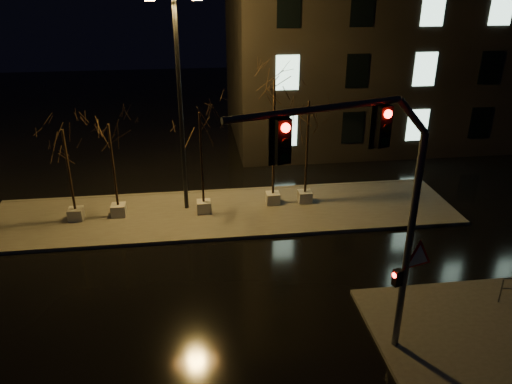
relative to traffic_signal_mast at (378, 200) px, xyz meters
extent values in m
plane|color=black|center=(-3.29, 4.29, -5.28)|extent=(90.00, 90.00, 0.00)
cube|color=#494741|center=(-3.29, 10.29, -5.21)|extent=(22.00, 5.00, 0.15)
cube|color=#494741|center=(4.21, 0.79, -5.21)|extent=(7.00, 5.00, 0.15)
cube|color=black|center=(10.71, 22.29, 2.22)|extent=(25.00, 12.00, 15.00)
cube|color=#ACA9A1|center=(-10.19, 10.32, -4.86)|extent=(0.65, 0.65, 0.55)
cylinder|color=black|center=(-10.19, 10.32, -2.70)|extent=(0.11, 0.11, 3.77)
cube|color=#ACA9A1|center=(-8.28, 10.50, -4.86)|extent=(0.65, 0.65, 0.55)
cylinder|color=black|center=(-8.28, 10.50, -2.65)|extent=(0.11, 0.11, 3.88)
cube|color=#ACA9A1|center=(-4.31, 10.35, -4.86)|extent=(0.65, 0.65, 0.55)
cylinder|color=black|center=(-4.31, 10.35, -2.44)|extent=(0.11, 0.11, 4.30)
cube|color=#ACA9A1|center=(-0.91, 10.87, -4.86)|extent=(0.65, 0.65, 0.55)
cylinder|color=black|center=(-0.91, 10.87, -1.81)|extent=(0.11, 0.11, 5.54)
cube|color=#ACA9A1|center=(0.69, 10.85, -4.86)|extent=(0.65, 0.65, 0.55)
cylinder|color=black|center=(0.69, 10.85, -2.33)|extent=(0.11, 0.11, 4.51)
cylinder|color=#595C61|center=(1.21, 0.38, -1.74)|extent=(0.20, 0.20, 6.79)
cylinder|color=#595C61|center=(-1.86, -0.57, 2.60)|extent=(4.37, 1.48, 0.16)
cube|color=black|center=(-0.09, -0.02, 1.98)|extent=(0.40, 0.34, 1.02)
cube|color=black|center=(-2.68, -0.82, 1.98)|extent=(0.40, 0.34, 1.02)
cube|color=black|center=(0.97, 0.30, -2.65)|extent=(0.30, 0.27, 0.51)
cone|color=red|center=(1.55, 0.42, -2.08)|extent=(1.13, 0.38, 1.18)
sphere|color=#FF0C07|center=(1.21, 0.38, 2.32)|extent=(0.20, 0.20, 0.20)
cylinder|color=black|center=(-5.13, 10.91, -0.33)|extent=(0.19, 0.19, 9.60)
cylinder|color=#595C61|center=(5.60, 1.94, -4.67)|extent=(0.05, 0.05, 0.93)
camera|label=1|loc=(-4.61, -11.11, 5.43)|focal=35.00mm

